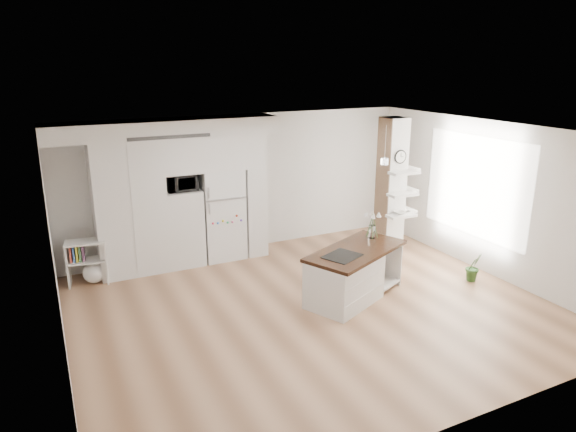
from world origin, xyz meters
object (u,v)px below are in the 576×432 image
floor_plant_a (474,267)px  bookshelf (90,265)px  kitchen_island (349,275)px  refrigerator (221,214)px

floor_plant_a → bookshelf: bearing=154.8°
kitchen_island → bookshelf: 4.39m
bookshelf → floor_plant_a: bookshelf is taller
refrigerator → kitchen_island: (1.16, -2.69, -0.45)m
bookshelf → floor_plant_a: 6.60m
refrigerator → kitchen_island: 2.96m
refrigerator → floor_plant_a: refrigerator is taller
bookshelf → floor_plant_a: size_ratio=1.50×
bookshelf → floor_plant_a: bearing=-17.4°
kitchen_island → floor_plant_a: size_ratio=3.89×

